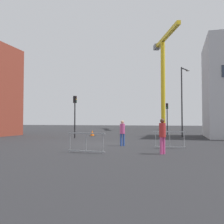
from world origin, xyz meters
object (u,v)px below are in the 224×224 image
pedestrian_walking (162,133)px  traffic_cone_striped (92,133)px  streetlamp_tall (183,96)px  pedestrian_waiting (122,131)px  traffic_light_verge (167,114)px  traffic_light_near (75,110)px  construction_crane (163,68)px

pedestrian_walking → traffic_cone_striped: size_ratio=2.80×
pedestrian_walking → traffic_cone_striped: (-8.87, 13.67, -0.77)m
streetlamp_tall → traffic_cone_striped: 11.00m
pedestrian_waiting → traffic_light_verge: bearing=81.1°
streetlamp_tall → traffic_light_verge: 4.27m
traffic_light_near → traffic_light_verge: size_ratio=1.07×
construction_crane → streetlamp_tall: 25.64m
pedestrian_waiting → traffic_cone_striped: pedestrian_waiting is taller
traffic_light_verge → traffic_cone_striped: 9.76m
construction_crane → traffic_light_verge: (1.69, -20.56, -10.27)m
traffic_cone_striped → pedestrian_walking: bearing=-57.0°
construction_crane → pedestrian_waiting: (-0.62, -35.37, -11.91)m
traffic_light_verge → pedestrian_waiting: traffic_light_verge is taller
construction_crane → traffic_cone_striped: construction_crane is taller
traffic_light_near → traffic_cone_striped: 4.67m
construction_crane → pedestrian_walking: (2.32, -38.89, -11.85)m
construction_crane → pedestrian_walking: 40.72m
streetlamp_tall → traffic_light_near: (-10.53, -5.18, -1.66)m
traffic_light_near → traffic_cone_striped: (0.43, 3.91, -2.53)m
streetlamp_tall → pedestrian_waiting: 12.64m
streetlamp_tall → traffic_cone_striped: bearing=-172.8°
traffic_light_near → traffic_cone_striped: traffic_light_near is taller
traffic_light_verge → pedestrian_waiting: size_ratio=2.26×
traffic_light_verge → traffic_cone_striped: bearing=-150.5°
traffic_light_verge → traffic_cone_striped: (-8.24, -4.66, -2.35)m
pedestrian_walking → traffic_cone_striped: pedestrian_walking is taller
traffic_light_verge → pedestrian_walking: bearing=-88.0°
construction_crane → traffic_light_verge: construction_crane is taller
streetlamp_tall → pedestrian_walking: size_ratio=4.15×
pedestrian_waiting → traffic_cone_striped: 11.77m
streetlamp_tall → construction_crane: bearing=98.4°
traffic_light_near → pedestrian_waiting: traffic_light_near is taller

